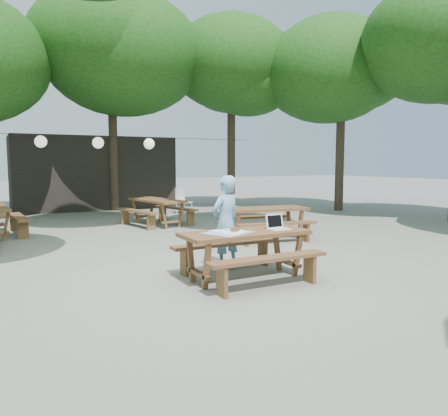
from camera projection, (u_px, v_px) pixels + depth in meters
name	position (u px, v px, depth m)	size (l,w,h in m)	color
ground	(182.00, 259.00, 8.21)	(80.00, 80.00, 0.00)	slate
pavilion	(92.00, 173.00, 17.51)	(6.00, 3.00, 2.80)	black
main_picnic_table	(245.00, 254.00, 6.79)	(2.00, 1.58, 0.75)	#532F1D
picnic_table_ne	(265.00, 223.00, 10.33)	(2.11, 1.83, 0.75)	#532F1D
picnic_table_far_e	(157.00, 212.00, 12.65)	(1.94, 2.19, 0.75)	#532F1D
woman	(226.00, 222.00, 7.44)	(0.58, 0.38, 1.60)	#73ABD3
plastic_chair	(184.00, 206.00, 15.49)	(0.58, 0.58, 0.90)	silver
laptop	(277.00, 225.00, 6.97)	(0.35, 0.28, 0.24)	white
tabletop_clutter	(229.00, 232.00, 6.63)	(0.82, 0.77, 0.08)	#3561B7
paper_lanterns	(99.00, 143.00, 13.13)	(9.00, 0.34, 0.38)	black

